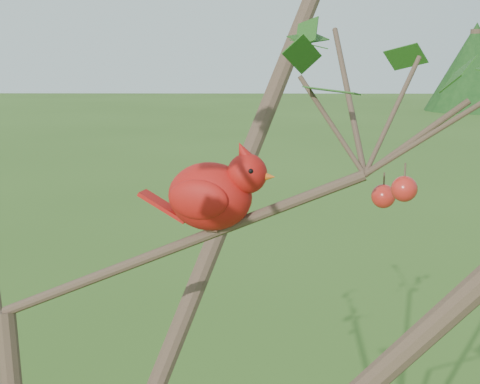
% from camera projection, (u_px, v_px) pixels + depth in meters
% --- Properties ---
extents(crabapple_tree, '(2.35, 2.05, 2.95)m').
position_uv_depth(crabapple_tree, '(17.00, 235.00, 0.99)').
color(crabapple_tree, '#3B2B1F').
rests_on(crabapple_tree, ground).
extents(cardinal, '(0.23, 0.14, 0.16)m').
position_uv_depth(cardinal, '(215.00, 193.00, 1.07)').
color(cardinal, red).
rests_on(cardinal, ground).
extents(distant_trees, '(41.85, 13.57, 3.65)m').
position_uv_depth(distant_trees, '(217.00, 77.00, 23.37)').
color(distant_trees, '#3B2B1F').
rests_on(distant_trees, ground).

